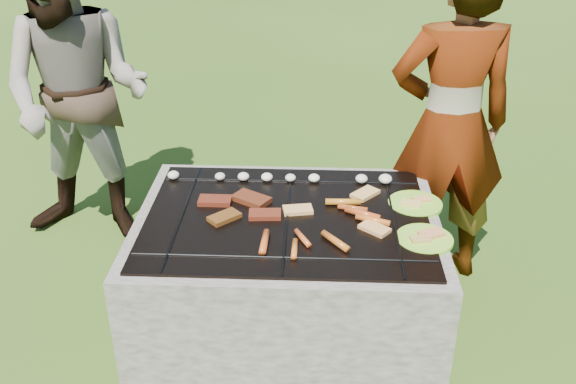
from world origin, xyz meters
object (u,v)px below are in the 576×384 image
at_px(fire_pit, 288,279).
at_px(bystander, 78,96).
at_px(plate_near, 425,239).
at_px(cook, 450,125).
at_px(plate_far, 415,204).

bearing_deg(fire_pit, bystander, 144.80).
relative_size(plate_near, bystander, 0.14).
bearing_deg(cook, plate_near, 67.97).
height_order(fire_pit, cook, cook).
xyz_separation_m(fire_pit, plate_near, (0.56, -0.15, 0.33)).
relative_size(plate_near, cook, 0.14).
relative_size(cook, bystander, 0.98).
relative_size(fire_pit, plate_near, 5.60).
xyz_separation_m(plate_far, cook, (0.20, 0.39, 0.22)).
bearing_deg(plate_far, fire_pit, -166.48).
xyz_separation_m(fire_pit, plate_far, (0.56, 0.13, 0.33)).
height_order(fire_pit, bystander, bystander).
xyz_separation_m(fire_pit, cook, (0.76, 0.52, 0.55)).
distance_m(plate_far, cook, 0.49).
height_order(plate_far, bystander, bystander).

